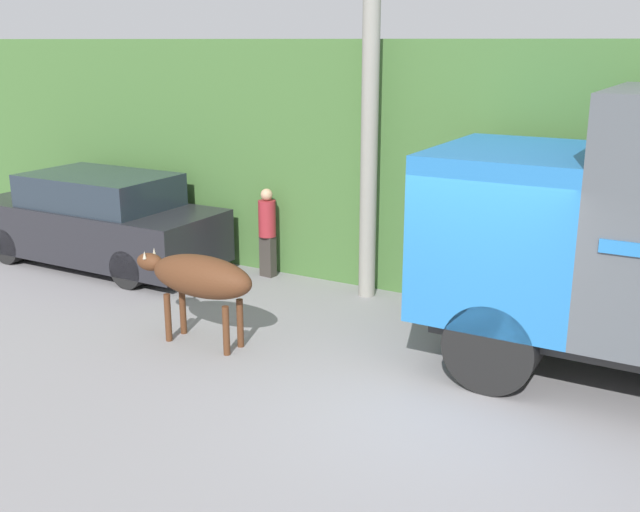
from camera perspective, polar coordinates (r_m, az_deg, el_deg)
The scene contains 6 objects.
ground_plane at distance 8.84m, azimuth 8.96°, elevation -10.73°, with size 60.00×60.00×0.00m, color gray.
hillside_embankment at distance 14.39m, azimuth 18.70°, elevation 7.41°, with size 32.00×6.61×3.98m.
brown_cow at distance 10.05m, azimuth -9.19°, elevation -1.63°, with size 1.89×0.57×1.24m.
parked_suv at distance 14.15m, azimuth -16.57°, elevation 2.57°, with size 4.75×1.84×1.68m.
pedestrian_on_hill at distance 12.87m, azimuth -4.04°, elevation 2.11°, with size 0.33×0.33×1.55m.
utility_pole at distance 11.47m, azimuth 3.88°, elevation 13.95°, with size 0.90×0.26×6.87m.
Camera 1 is at (2.65, -7.45, 3.97)m, focal length 42.00 mm.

